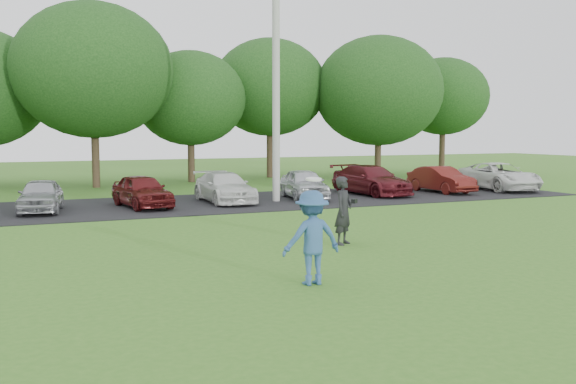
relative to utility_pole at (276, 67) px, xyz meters
name	(u,v)px	position (x,y,z in m)	size (l,w,h in m)	color
ground	(366,281)	(-3.47, -12.54, -5.06)	(100.00, 100.00, 0.00)	#387020
parking_lot	(184,204)	(-3.47, 0.46, -5.04)	(32.00, 6.50, 0.03)	black
utility_pole	(276,67)	(0.00, 0.00, 0.00)	(0.28, 0.28, 10.12)	#AFAFA9
frisbee_player	(312,238)	(-4.46, -12.34, -4.23)	(1.08, 0.65, 1.90)	#31588C
camera_bystander	(344,211)	(-2.05, -9.08, -4.25)	(0.70, 0.66, 1.61)	black
parked_cars	(198,187)	(-2.93, 0.38, -4.44)	(31.15, 4.98, 1.25)	#AEB1B6
tree_row	(163,86)	(-1.96, 10.22, -0.15)	(42.39, 9.85, 8.64)	#38281C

